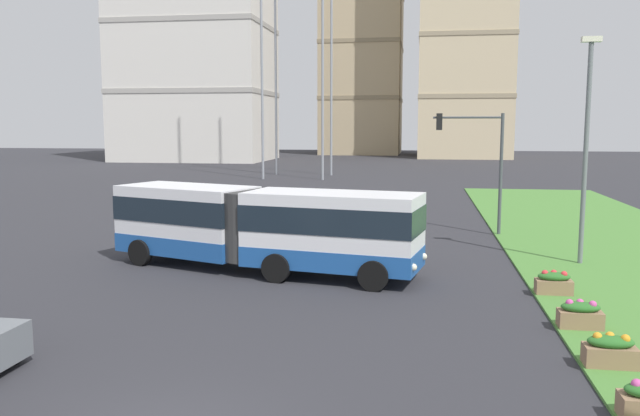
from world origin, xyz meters
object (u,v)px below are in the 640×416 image
object	(u,v)px
flower_planter_2	(580,314)
apartment_tower_westcentre	(363,21)
flower_planter_3	(554,283)
flower_planter_1	(610,350)
streetlight_median	(586,141)
articulated_bus	(261,226)
traffic_light_far_right	(479,152)
apartment_tower_west	(195,29)
apartment_tower_centre	(465,14)

from	to	relation	value
flower_planter_2	apartment_tower_westcentre	distance (m)	110.06
flower_planter_2	flower_planter_3	distance (m)	3.43
flower_planter_1	streetlight_median	bearing A→B (deg)	80.21
apartment_tower_westcentre	flower_planter_3	bearing A→B (deg)	-81.38
articulated_bus	apartment_tower_westcentre	bearing A→B (deg)	93.23
streetlight_median	flower_planter_3	bearing A→B (deg)	-111.35
articulated_bus	flower_planter_3	world-z (taller)	articulated_bus
traffic_light_far_right	apartment_tower_west	distance (m)	75.08
articulated_bus	apartment_tower_centre	world-z (taller)	apartment_tower_centre
flower_planter_1	flower_planter_2	xyz separation A→B (m)	(0.00, 2.72, 0.00)
flower_planter_2	traffic_light_far_right	bearing A→B (deg)	95.71
flower_planter_1	apartment_tower_west	xyz separation A→B (m)	(-38.42, 80.82, 19.26)
articulated_bus	streetlight_median	size ratio (longest dim) A/B	1.41
flower_planter_1	apartment_tower_centre	world-z (taller)	apartment_tower_centre
articulated_bus	flower_planter_2	size ratio (longest dim) A/B	10.92
traffic_light_far_right	streetlight_median	bearing A→B (deg)	-62.10
flower_planter_1	traffic_light_far_right	world-z (taller)	traffic_light_far_right
articulated_bus	traffic_light_far_right	bearing A→B (deg)	47.57
flower_planter_2	apartment_tower_centre	distance (m)	98.43
apartment_tower_west	apartment_tower_centre	size ratio (longest dim) A/B	0.83
traffic_light_far_right	apartment_tower_west	xyz separation A→B (m)	(-36.96, 63.45, 15.66)
flower_planter_2	apartment_tower_west	size ratio (longest dim) A/B	0.03
apartment_tower_west	flower_planter_2	bearing A→B (deg)	-63.80
flower_planter_1	apartment_tower_west	distance (m)	91.54
apartment_tower_westcentre	flower_planter_2	bearing A→B (deg)	-81.66
flower_planter_3	apartment_tower_centre	bearing A→B (deg)	88.47
articulated_bus	flower_planter_1	xyz separation A→B (m)	(9.89, -8.15, -1.23)
flower_planter_1	streetlight_median	xyz separation A→B (m)	(1.90, 11.01, 4.28)
flower_planter_1	flower_planter_3	bearing A→B (deg)	90.00
flower_planter_2	apartment_tower_centre	xyz separation A→B (m)	(2.46, 95.59, 23.35)
articulated_bus	streetlight_median	bearing A→B (deg)	13.65
articulated_bus	apartment_tower_west	world-z (taller)	apartment_tower_west
apartment_tower_west	flower_planter_1	bearing A→B (deg)	-64.57
apartment_tower_centre	apartment_tower_west	bearing A→B (deg)	-156.84
flower_planter_3	streetlight_median	distance (m)	6.75
flower_planter_1	streetlight_median	size ratio (longest dim) A/B	0.13
streetlight_median	apartment_tower_westcentre	size ratio (longest dim) A/B	0.17
flower_planter_1	flower_planter_2	size ratio (longest dim) A/B	1.00
flower_planter_1	traffic_light_far_right	size ratio (longest dim) A/B	0.19
traffic_light_far_right	apartment_tower_westcentre	size ratio (longest dim) A/B	0.12
apartment_tower_westcentre	apartment_tower_centre	size ratio (longest dim) A/B	1.04
flower_planter_3	traffic_light_far_right	world-z (taller)	traffic_light_far_right
streetlight_median	apartment_tower_centre	size ratio (longest dim) A/B	0.18
flower_planter_2	apartment_tower_westcentre	xyz separation A→B (m)	(-15.58, 106.22, 24.24)
flower_planter_3	apartment_tower_west	distance (m)	86.16
flower_planter_3	apartment_tower_west	size ratio (longest dim) A/B	0.03
apartment_tower_westcentre	articulated_bus	bearing A→B (deg)	-86.77
apartment_tower_west	apartment_tower_centre	xyz separation A→B (m)	(40.88, 17.49, 4.09)
articulated_bus	apartment_tower_westcentre	size ratio (longest dim) A/B	0.24
flower_planter_1	articulated_bus	bearing A→B (deg)	140.52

